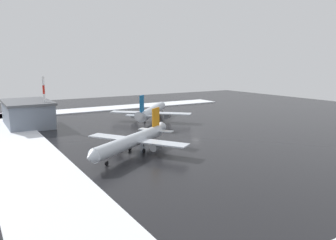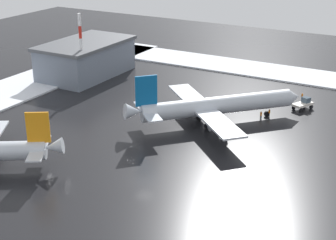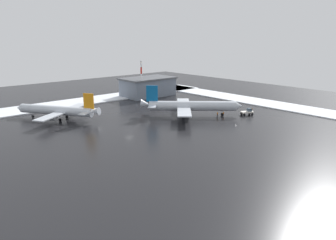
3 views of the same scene
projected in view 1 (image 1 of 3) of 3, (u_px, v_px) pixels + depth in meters
The scene contains 11 objects.
ground_plane at pixel (196, 133), 102.72m from camera, with size 240.00×240.00×0.00m, color black.
snow_bank_far at pixel (24, 156), 76.80m from camera, with size 152.00×16.00×0.41m, color white.
snow_bank_left at pixel (114, 108), 158.83m from camera, with size 14.00×116.00×0.41m, color white.
airplane_parked_portside at pixel (152, 111), 124.53m from camera, with size 29.57×28.39×11.00m.
airplane_distant_tail at pixel (132, 141), 79.13m from camera, with size 25.03×29.18×9.75m.
pushback_tug at pixel (160, 110), 145.75m from camera, with size 5.10×3.94×2.50m.
ground_crew_mid_apron at pixel (151, 109), 149.41m from camera, with size 0.36×0.36×1.71m.
ground_crew_by_nose_gear at pixel (160, 114), 134.36m from camera, with size 0.36×0.36×1.71m.
ground_crew_near_tug at pixel (160, 113), 136.66m from camera, with size 0.36×0.36×1.71m.
antenna_mast at pixel (45, 102), 109.84m from camera, with size 0.70×0.70×17.36m.
cargo_hangar at pixel (28, 113), 114.29m from camera, with size 25.00×15.00×8.80m.
Camera 1 is at (80.87, -60.25, 21.80)m, focal length 35.00 mm.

